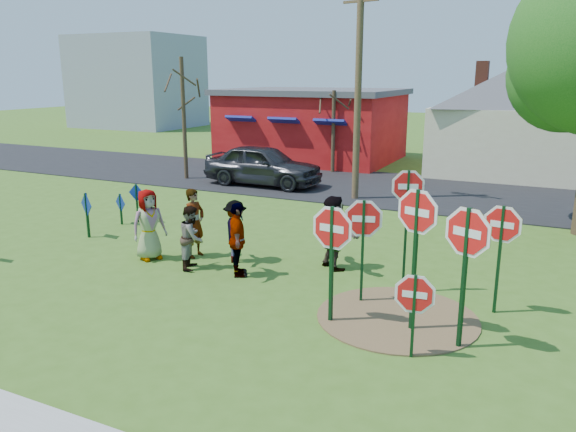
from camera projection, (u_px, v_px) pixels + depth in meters
name	position (u px, v px, depth m)	size (l,w,h in m)	color
ground	(230.00, 269.00, 13.94)	(120.00, 120.00, 0.00)	#3C611B
road	(371.00, 187.00, 23.98)	(120.00, 7.50, 0.04)	black
dirt_patch	(397.00, 317.00, 11.18)	(3.20, 3.20, 0.03)	brown
red_building	(313.00, 124.00, 31.49)	(9.40, 7.69, 3.90)	maroon
cream_house	(526.00, 113.00, 26.64)	(9.40, 9.40, 6.50)	beige
distant_building	(137.00, 82.00, 50.91)	(10.00, 8.00, 8.00)	#8C939E
stop_sign_a	(332.00, 239.00, 10.62)	(1.14, 0.16, 2.47)	#0D3217
stop_sign_b	(407.00, 200.00, 12.00)	(0.90, 0.36, 2.87)	#0D3217
stop_sign_c	(417.00, 228.00, 10.19)	(1.08, 0.38, 2.87)	#0D3217
stop_sign_d	(502.00, 233.00, 11.03)	(1.01, 0.17, 2.37)	#0D3217
stop_sign_e	(414.00, 299.00, 9.39)	(0.93, 0.13, 1.62)	#0D3217
stop_sign_f	(467.00, 244.00, 9.51)	(1.10, 0.47, 2.71)	#0D3217
stop_sign_g	(363.00, 228.00, 11.60)	(1.04, 0.31, 2.36)	#0D3217
blue_diamond_b	(87.00, 210.00, 16.49)	(0.67, 0.30, 1.36)	#0D3217
blue_diamond_c	(121.00, 206.00, 17.98)	(0.57, 0.24, 1.02)	#0D3217
blue_diamond_d	(137.00, 198.00, 18.17)	(0.59, 0.06, 1.28)	#0D3217
person_a	(149.00, 225.00, 14.53)	(0.91, 0.59, 1.86)	#3E418B
person_b	(195.00, 223.00, 14.73)	(0.67, 0.44, 1.83)	#297F62
person_c	(192.00, 237.00, 13.88)	(0.78, 0.60, 1.59)	brown
person_d	(235.00, 231.00, 14.35)	(1.04, 0.60, 1.62)	#2F3033
person_e	(237.00, 240.00, 13.29)	(1.05, 0.44, 1.80)	#4A3060
person_f	(333.00, 232.00, 13.83)	(1.72, 0.55, 1.86)	#24582F
suv	(263.00, 165.00, 24.13)	(2.06, 5.12, 1.75)	#313136
utility_pole	(358.00, 84.00, 20.70)	(1.98, 0.61, 8.25)	#4C3823
bare_tree_west	(183.00, 101.00, 25.04)	(1.80, 1.80, 5.45)	#382819
bare_tree_east	(334.00, 120.00, 27.01)	(1.80, 1.80, 3.96)	#382819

